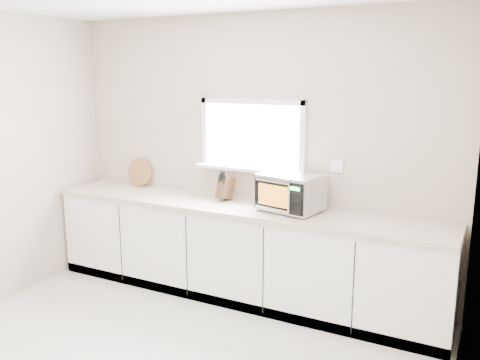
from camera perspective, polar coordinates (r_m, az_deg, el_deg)
The scene contains 7 objects.
back_wall at distance 4.96m, azimuth 1.42°, elevation 2.91°, with size 4.00×0.17×2.70m.
cabinets at distance 4.94m, azimuth -0.16°, elevation -8.21°, with size 3.92×0.60×0.88m, color white.
countertop at distance 4.79m, azimuth -0.22°, elevation -3.08°, with size 3.92×0.64×0.04m, color #C1B49F.
microwave at distance 4.58m, azimuth 5.72°, elevation -1.33°, with size 0.59×0.51×0.34m.
knife_block at distance 4.95m, azimuth -1.66°, elevation -0.83°, with size 0.12×0.22×0.30m.
cutting_board at distance 5.68m, azimuth -11.20°, elevation 0.88°, with size 0.31×0.31×0.02m, color #A2783F.
coffee_grinder at distance 4.76m, azimuth 3.47°, elevation -1.59°, with size 0.13×0.13×0.22m.
Camera 1 is at (2.14, -2.41, 2.15)m, focal length 38.00 mm.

